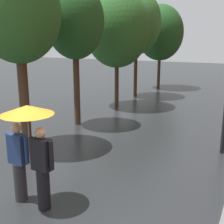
{
  "coord_description": "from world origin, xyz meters",
  "views": [
    {
      "loc": [
        3.46,
        -4.34,
        3.34
      ],
      "look_at": [
        -0.21,
        2.79,
        1.35
      ],
      "focal_mm": 47.16,
      "sensor_mm": 36.0,
      "label": 1
    }
  ],
  "objects_px": {
    "street_tree_2": "(117,29)",
    "street_tree_4": "(160,33)",
    "street_tree_0": "(18,13)",
    "street_tree_3": "(136,23)",
    "street_tree_1": "(75,22)",
    "couple_under_umbrella": "(29,142)"
  },
  "relations": [
    {
      "from": "street_tree_1",
      "to": "street_tree_2",
      "type": "distance_m",
      "value": 3.73
    },
    {
      "from": "street_tree_2",
      "to": "street_tree_3",
      "type": "distance_m",
      "value": 2.96
    },
    {
      "from": "street_tree_2",
      "to": "street_tree_3",
      "type": "bearing_deg",
      "value": 93.93
    },
    {
      "from": "street_tree_4",
      "to": "couple_under_umbrella",
      "type": "distance_m",
      "value": 16.1
    },
    {
      "from": "street_tree_1",
      "to": "couple_under_umbrella",
      "type": "distance_m",
      "value": 6.5
    },
    {
      "from": "street_tree_1",
      "to": "couple_under_umbrella",
      "type": "xyz_separation_m",
      "value": [
        2.5,
        -5.41,
        -2.61
      ]
    },
    {
      "from": "street_tree_1",
      "to": "street_tree_3",
      "type": "distance_m",
      "value": 6.66
    },
    {
      "from": "couple_under_umbrella",
      "to": "street_tree_0",
      "type": "bearing_deg",
      "value": 134.69
    },
    {
      "from": "street_tree_0",
      "to": "street_tree_4",
      "type": "distance_m",
      "value": 13.16
    },
    {
      "from": "street_tree_1",
      "to": "street_tree_3",
      "type": "relative_size",
      "value": 0.89
    },
    {
      "from": "street_tree_1",
      "to": "street_tree_4",
      "type": "xyz_separation_m",
      "value": [
        -0.06,
        10.31,
        -0.21
      ]
    },
    {
      "from": "street_tree_3",
      "to": "street_tree_4",
      "type": "distance_m",
      "value": 3.7
    },
    {
      "from": "street_tree_0",
      "to": "street_tree_2",
      "type": "bearing_deg",
      "value": 90.53
    },
    {
      "from": "street_tree_0",
      "to": "street_tree_2",
      "type": "height_order",
      "value": "street_tree_2"
    },
    {
      "from": "street_tree_0",
      "to": "street_tree_4",
      "type": "height_order",
      "value": "street_tree_4"
    },
    {
      "from": "street_tree_1",
      "to": "couple_under_umbrella",
      "type": "relative_size",
      "value": 2.57
    },
    {
      "from": "street_tree_3",
      "to": "couple_under_umbrella",
      "type": "bearing_deg",
      "value": -76.98
    },
    {
      "from": "street_tree_2",
      "to": "couple_under_umbrella",
      "type": "distance_m",
      "value": 9.81
    },
    {
      "from": "street_tree_0",
      "to": "couple_under_umbrella",
      "type": "height_order",
      "value": "street_tree_0"
    },
    {
      "from": "couple_under_umbrella",
      "to": "street_tree_3",
      "type": "bearing_deg",
      "value": 103.02
    },
    {
      "from": "street_tree_2",
      "to": "street_tree_4",
      "type": "bearing_deg",
      "value": 89.71
    },
    {
      "from": "street_tree_1",
      "to": "street_tree_2",
      "type": "xyz_separation_m",
      "value": [
        -0.09,
        3.73,
        -0.14
      ]
    }
  ]
}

